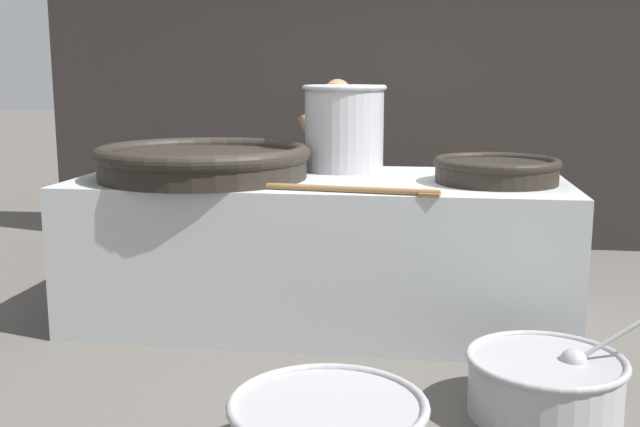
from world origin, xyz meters
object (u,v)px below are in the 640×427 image
prep_bowl_vegetables (545,382)px  cook (336,171)px  giant_wok_far (496,169)px  stock_pot (344,127)px  giant_wok_near (203,161)px

prep_bowl_vegetables → cook: bearing=118.2°
cook → giant_wok_far: bearing=141.2°
cook → prep_bowl_vegetables: (1.36, -2.53, -0.72)m
giant_wok_far → stock_pot: size_ratio=1.31×
giant_wok_far → cook: size_ratio=0.49×
prep_bowl_vegetables → stock_pot: bearing=124.2°
giant_wok_far → stock_pot: stock_pot is taller
giant_wok_near → prep_bowl_vegetables: giant_wok_near is taller
stock_pot → giant_wok_near: bearing=-149.4°
giant_wok_far → cook: cook is taller
prep_bowl_vegetables → giant_wok_near: bearing=149.4°
giant_wok_far → stock_pot: bearing=154.4°
giant_wok_near → cook: size_ratio=0.88×
giant_wok_far → stock_pot: (-1.04, 0.50, 0.23)m
giant_wok_far → giant_wok_near: bearing=-179.0°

